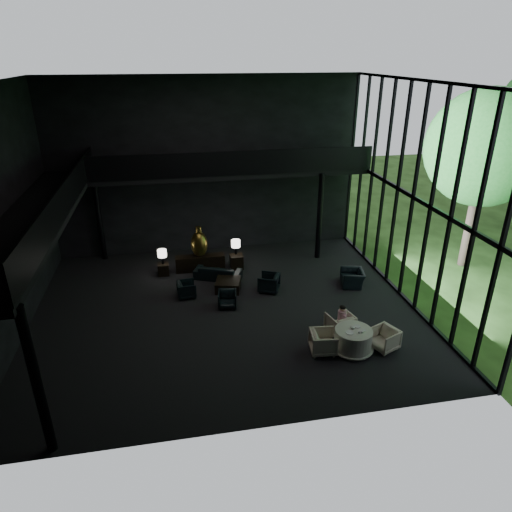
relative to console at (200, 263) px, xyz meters
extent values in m
cube|color=black|center=(0.70, -3.64, -0.34)|extent=(14.00, 12.00, 0.02)
cube|color=black|center=(0.70, -3.64, 7.66)|extent=(14.00, 12.00, 0.02)
cube|color=black|center=(0.70, 2.36, 3.66)|extent=(14.00, 0.04, 8.00)
cube|color=black|center=(0.70, -9.64, 3.66)|extent=(14.00, 0.04, 8.00)
cube|color=black|center=(-6.30, -3.64, 3.66)|extent=(0.04, 12.00, 8.00)
cube|color=black|center=(-5.30, -3.64, 3.66)|extent=(2.00, 12.00, 0.25)
cube|color=black|center=(1.70, 1.36, 3.66)|extent=(12.00, 2.00, 0.25)
cube|color=black|center=(-4.30, -3.64, 4.26)|extent=(0.06, 12.00, 1.00)
cube|color=black|center=(1.70, 0.36, 4.26)|extent=(12.00, 0.06, 1.00)
cylinder|color=black|center=(-4.30, -9.34, 1.66)|extent=(0.24, 0.24, 4.00)
cylinder|color=black|center=(-4.30, 2.06, 1.66)|extent=(0.24, 0.24, 4.00)
cylinder|color=black|center=(5.50, 0.36, 1.66)|extent=(0.24, 0.24, 4.00)
cylinder|color=#382D23|center=(11.70, -1.64, 2.11)|extent=(0.36, 0.36, 4.90)
sphere|color=#2B5E21|center=(11.70, -1.64, 4.91)|extent=(4.80, 4.80, 4.80)
cube|color=black|center=(0.00, 0.00, 0.00)|extent=(2.14, 0.49, 0.68)
ellipsoid|color=olive|center=(0.00, -0.03, 0.90)|extent=(0.73, 0.73, 1.12)
cylinder|color=olive|center=(0.00, -0.03, 1.58)|extent=(0.25, 0.25, 0.23)
cube|color=black|center=(-1.60, -0.17, -0.09)|extent=(0.46, 0.46, 0.51)
cylinder|color=black|center=(-1.60, -0.17, 0.34)|extent=(0.12, 0.12, 0.34)
cylinder|color=white|center=(-1.60, -0.17, 0.66)|extent=(0.39, 0.39, 0.31)
cube|color=black|center=(1.60, -0.09, -0.03)|extent=(0.56, 0.56, 0.62)
cylinder|color=black|center=(1.60, 0.04, 0.45)|extent=(0.12, 0.12, 0.35)
cylinder|color=white|center=(1.60, 0.04, 0.78)|extent=(0.40, 0.40, 0.32)
imported|color=black|center=(0.67, -0.97, 0.03)|extent=(1.94, 1.22, 0.73)
imported|color=black|center=(-0.71, -2.33, -0.01)|extent=(0.64, 0.68, 0.66)
imported|color=black|center=(2.56, -2.46, 0.07)|extent=(1.01, 1.04, 0.82)
imported|color=black|center=(0.76, -3.41, -0.03)|extent=(0.69, 0.66, 0.63)
imported|color=black|center=(6.04, -2.61, 0.07)|extent=(0.80, 1.05, 0.82)
cube|color=black|center=(0.96, -2.07, -0.13)|extent=(1.16, 1.16, 0.43)
cylinder|color=white|center=(4.38, -6.87, 0.03)|extent=(1.20, 1.20, 0.75)
cone|color=white|center=(4.38, -6.87, -0.29)|extent=(1.36, 1.36, 0.10)
imported|color=beige|center=(4.30, -5.89, 0.10)|extent=(1.03, 0.99, 0.89)
imported|color=beige|center=(5.39, -6.98, 0.07)|extent=(1.00, 1.03, 0.82)
imported|color=beige|center=(3.41, -6.80, 0.09)|extent=(0.88, 0.93, 0.87)
cylinder|color=#D8A8BB|center=(4.36, -5.84, 0.31)|extent=(0.29, 0.29, 0.41)
sphere|color=#D8A884|center=(4.36, -5.84, 0.62)|extent=(0.21, 0.21, 0.21)
ellipsoid|color=black|center=(4.36, -5.84, 0.65)|extent=(0.22, 0.22, 0.14)
cylinder|color=white|center=(4.18, -6.99, 0.42)|extent=(0.32, 0.32, 0.02)
cylinder|color=white|center=(4.56, -6.68, 0.42)|extent=(0.28, 0.28, 0.02)
cylinder|color=white|center=(4.69, -6.94, 0.41)|extent=(0.16, 0.16, 0.01)
cylinder|color=white|center=(4.57, -7.05, 0.45)|extent=(0.09, 0.09, 0.07)
ellipsoid|color=white|center=(4.36, -6.78, 0.45)|extent=(0.15, 0.15, 0.08)
cylinder|color=#99999E|center=(4.47, -7.07, 0.44)|extent=(0.06, 0.06, 0.06)
camera|label=1|loc=(-0.95, -18.32, 8.49)|focal=32.00mm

